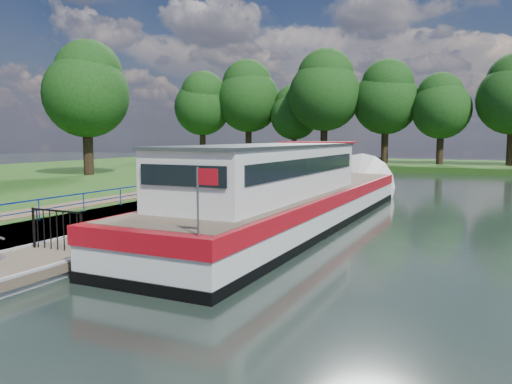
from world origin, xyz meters
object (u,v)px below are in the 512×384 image
at_px(barge, 299,197).
at_px(car_d, 286,157).
at_px(car_c, 228,158).
at_px(car_a, 286,159).
at_px(car_b, 258,158).
at_px(pontoon, 238,208).

distance_m(barge, car_d, 32.39).
xyz_separation_m(barge, car_c, (-16.78, 24.55, 0.35)).
distance_m(car_a, car_c, 5.93).
bearing_deg(car_d, car_b, -110.02).
height_order(car_c, car_d, car_d).
bearing_deg(car_a, pontoon, -90.06).
bearing_deg(barge, car_a, 113.23).
bearing_deg(car_b, car_d, 11.55).
height_order(pontoon, barge, barge).
height_order(pontoon, car_d, car_d).
bearing_deg(barge, pontoon, 156.93).
xyz_separation_m(pontoon, car_b, (-9.66, 22.49, 1.30)).
distance_m(barge, car_a, 27.67).
bearing_deg(car_a, car_b, -166.16).
xyz_separation_m(pontoon, barge, (3.60, -1.53, 0.90)).
xyz_separation_m(car_a, car_c, (-5.87, -0.88, 0.02)).
distance_m(car_a, car_d, 4.72).
distance_m(pontoon, car_d, 29.72).
xyz_separation_m(pontoon, car_d, (-9.07, 28.27, 1.26)).
bearing_deg(car_c, barge, 145.98).
bearing_deg(car_c, car_b, -166.82).
relative_size(car_c, car_d, 0.95).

